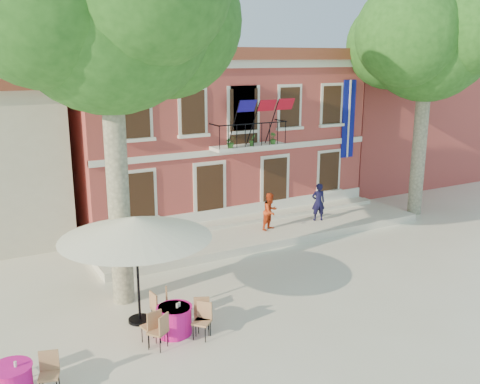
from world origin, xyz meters
name	(u,v)px	position (x,y,z in m)	size (l,w,h in m)	color
ground	(280,282)	(0.00, 0.00, 0.00)	(90.00, 90.00, 0.00)	beige
main_building	(203,128)	(2.00, 9.99, 3.78)	(13.50, 9.59, 7.50)	#A53F3B
neighbor_east	(375,123)	(14.00, 11.00, 3.22)	(9.40, 9.40, 6.40)	#A53F3B
terrace	(262,231)	(2.00, 4.40, 0.15)	(14.00, 3.40, 0.30)	silver
plane_tree_west	(107,8)	(-4.83, 1.16, 8.37)	(5.76, 5.76, 11.32)	#A59E84
plane_tree_east	(428,41)	(9.86, 3.62, 7.77)	(5.36, 5.36, 10.53)	#A59E84
patio_umbrella	(135,228)	(-4.84, -0.32, 2.72)	(4.07, 4.07, 3.02)	black
pedestrian_navy	(318,202)	(4.62, 4.13, 1.11)	(0.59, 0.39, 1.63)	black
pedestrian_orange	(270,211)	(2.16, 4.05, 1.06)	(0.74, 0.58, 1.53)	red
cafe_table_0	(176,318)	(-4.22, -1.42, 0.43)	(1.77, 1.84, 0.95)	#E51592
cafe_table_1	(173,320)	(-4.30, -1.46, 0.43)	(1.86, 1.72, 0.95)	#E51592
cafe_table_2	(12,381)	(-8.34, -2.34, 0.43)	(1.83, 1.79, 0.95)	#E51592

